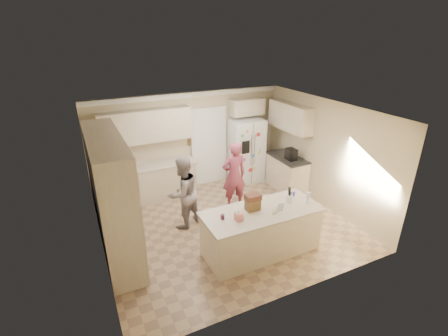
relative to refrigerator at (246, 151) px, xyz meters
name	(u,v)px	position (x,y,z in m)	size (l,w,h in m)	color
floor	(227,226)	(-1.55, -1.94, -0.91)	(5.20, 4.60, 0.02)	#A18560
ceiling	(227,111)	(-1.55, -1.94, 1.71)	(5.20, 4.60, 0.02)	white
wall_back	(189,141)	(-1.55, 0.37, 0.40)	(5.20, 0.02, 2.60)	beige
wall_front	(295,229)	(-1.55, -4.25, 0.40)	(5.20, 0.02, 2.60)	beige
wall_left	(95,198)	(-4.16, -1.94, 0.40)	(0.02, 4.60, 2.60)	beige
wall_right	(324,154)	(1.06, -1.94, 0.40)	(0.02, 4.60, 2.60)	beige
crown_back	(188,95)	(-1.55, 0.32, 1.63)	(5.20, 0.08, 0.12)	white
pantry_bank	(112,196)	(-3.85, -1.74, 0.28)	(0.60, 2.60, 2.35)	beige
back_base_cab	(152,182)	(-2.70, 0.06, -0.46)	(2.20, 0.60, 0.88)	beige
back_countertop	(151,166)	(-2.70, 0.05, 0.00)	(2.24, 0.63, 0.04)	#C1B19E
back_upper_cab	(146,126)	(-2.70, 0.18, 1.00)	(2.20, 0.35, 0.80)	beige
doorway_opening	(209,147)	(-1.00, 0.34, 0.15)	(0.90, 0.06, 2.10)	black
doorway_casing	(209,148)	(-1.00, 0.30, 0.15)	(1.02, 0.03, 2.22)	white
wall_frame_upper	(190,132)	(-1.53, 0.33, 0.65)	(0.15, 0.02, 0.20)	brown
wall_frame_lower	(190,142)	(-1.53, 0.33, 0.38)	(0.15, 0.02, 0.20)	brown
refrigerator	(246,151)	(0.00, 0.00, 0.00)	(0.90, 0.70, 1.80)	white
fridge_seam	(252,155)	(0.00, -0.35, 0.00)	(0.01, 0.02, 1.78)	gray
fridge_dispenser	(246,147)	(-0.22, -0.37, 0.25)	(0.22, 0.03, 0.35)	black
fridge_handle_l	(251,150)	(-0.05, -0.37, 0.15)	(0.02, 0.02, 0.85)	silver
fridge_handle_r	(254,149)	(0.05, -0.37, 0.15)	(0.02, 0.02, 0.85)	silver
over_fridge_cab	(247,107)	(0.10, 0.18, 1.20)	(0.95, 0.35, 0.45)	beige
right_base_cab	(286,173)	(0.75, -0.94, -0.46)	(0.60, 1.20, 0.88)	beige
right_countertop	(287,157)	(0.74, -0.94, 0.00)	(0.63, 1.24, 0.04)	#2D2B28
right_upper_cab	(290,117)	(0.87, -0.74, 1.05)	(0.35, 1.50, 0.70)	beige
coffee_maker	(291,154)	(0.70, -1.14, 0.17)	(0.22, 0.28, 0.30)	black
island_base	(261,232)	(-1.35, -3.04, -0.46)	(2.20, 0.90, 0.88)	beige
island_top	(262,212)	(-1.35, -3.04, 0.00)	(2.28, 0.96, 0.05)	#C1B19E
utensil_crock	(289,199)	(-0.70, -2.99, 0.10)	(0.13, 0.13, 0.15)	white
tissue_box	(239,216)	(-1.90, -3.14, 0.10)	(0.13, 0.13, 0.14)	#D6746A
tissue_plume	(239,211)	(-1.90, -3.14, 0.20)	(0.08, 0.08, 0.08)	white
dollhouse_body	(253,205)	(-1.50, -2.94, 0.14)	(0.26, 0.18, 0.22)	brown
dollhouse_roof	(253,197)	(-1.50, -2.94, 0.30)	(0.28, 0.20, 0.10)	#592D1E
jam_jar	(222,217)	(-2.15, -2.99, 0.07)	(0.07, 0.07, 0.09)	#59263F
greeting_card_a	(275,210)	(-1.20, -3.24, 0.11)	(0.12, 0.01, 0.16)	white
greeting_card_b	(280,207)	(-1.05, -3.19, 0.11)	(0.12, 0.01, 0.16)	silver
water_bottle	(308,198)	(-0.40, -3.19, 0.14)	(0.07, 0.07, 0.24)	silver
shaker_salt	(291,194)	(-0.53, -2.82, 0.07)	(0.05, 0.05, 0.09)	#464A9B
shaker_pepper	(294,194)	(-0.46, -2.82, 0.07)	(0.05, 0.05, 0.09)	#464A9B
teen_boy	(183,193)	(-2.40, -1.52, -0.09)	(0.79, 0.61, 1.62)	gray
teen_girl	(234,176)	(-1.02, -1.24, -0.06)	(0.61, 0.40, 1.67)	#9F405C
fridge_magnets	(253,155)	(0.00, -0.36, 0.00)	(0.76, 0.02, 1.44)	tan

